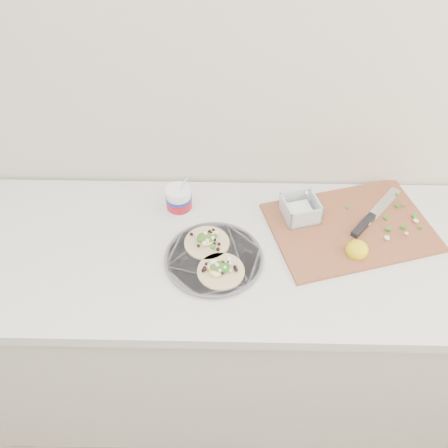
{
  "coord_description": "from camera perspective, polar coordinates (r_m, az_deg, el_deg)",
  "views": [
    {
      "loc": [
        0.31,
        0.36,
        2.09
      ],
      "look_at": [
        0.28,
        1.47,
        0.96
      ],
      "focal_mm": 40.0,
      "sensor_mm": 36.0,
      "label": 1
    }
  ],
  "objects": [
    {
      "name": "taco_plate",
      "position": [
        1.55,
        -1.19,
        -3.73
      ],
      "size": [
        0.31,
        0.31,
        0.04
      ],
      "rotation": [
        0.0,
        0.0,
        0.13
      ],
      "color": "#57565D",
      "rests_on": "counter"
    },
    {
      "name": "tub",
      "position": [
        1.67,
        -5.09,
        2.95
      ],
      "size": [
        0.09,
        0.09,
        0.2
      ],
      "rotation": [
        0.0,
        0.0,
        0.27
      ],
      "color": "white",
      "rests_on": "counter"
    },
    {
      "name": "cutboard",
      "position": [
        1.7,
        13.79,
        0.17
      ],
      "size": [
        0.59,
        0.49,
        0.08
      ],
      "rotation": [
        0.0,
        0.0,
        0.29
      ],
      "color": "brown",
      "rests_on": "counter"
    },
    {
      "name": "counter",
      "position": [
        1.98,
        -8.36,
        -11.05
      ],
      "size": [
        2.44,
        0.66,
        0.9
      ],
      "color": "beige",
      "rests_on": "ground"
    }
  ]
}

